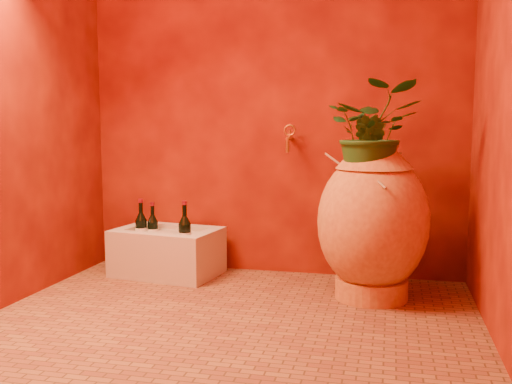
% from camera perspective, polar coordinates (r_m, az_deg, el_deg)
% --- Properties ---
extents(floor, '(2.50, 2.50, 0.00)m').
position_cam_1_polar(floor, '(2.99, -2.47, -12.56)').
color(floor, brown).
rests_on(floor, ground).
extents(wall_back, '(2.50, 0.02, 2.50)m').
position_cam_1_polar(wall_back, '(3.80, 1.64, 10.67)').
color(wall_back, '#510A04').
rests_on(wall_back, ground).
extents(wall_left, '(0.02, 2.00, 2.50)m').
position_cam_1_polar(wall_left, '(3.40, -23.69, 10.62)').
color(wall_left, '#510A04').
rests_on(wall_left, ground).
extents(wall_right, '(0.02, 2.00, 2.50)m').
position_cam_1_polar(wall_right, '(2.77, 23.73, 11.66)').
color(wall_right, '#510A04').
rests_on(wall_right, ground).
extents(amphora, '(0.82, 0.82, 0.90)m').
position_cam_1_polar(amphora, '(3.29, 11.59, -2.89)').
color(amphora, gold).
rests_on(amphora, floor).
extents(stone_basin, '(0.72, 0.54, 0.31)m').
position_cam_1_polar(stone_basin, '(3.84, -8.85, -6.01)').
color(stone_basin, '#B8B098').
rests_on(stone_basin, floor).
extents(wine_bottle_a, '(0.07, 0.07, 0.30)m').
position_cam_1_polar(wine_bottle_a, '(3.92, -10.28, -3.84)').
color(wine_bottle_a, black).
rests_on(wine_bottle_a, stone_basin).
extents(wine_bottle_b, '(0.08, 0.08, 0.34)m').
position_cam_1_polar(wine_bottle_b, '(3.67, -7.13, -4.26)').
color(wine_bottle_b, black).
rests_on(wine_bottle_b, stone_basin).
extents(wine_bottle_c, '(0.08, 0.08, 0.33)m').
position_cam_1_polar(wine_bottle_c, '(3.91, -11.40, -3.74)').
color(wine_bottle_c, black).
rests_on(wine_bottle_c, stone_basin).
extents(wall_tap, '(0.08, 0.16, 0.18)m').
position_cam_1_polar(wall_tap, '(3.68, 3.34, 5.50)').
color(wall_tap, '#B28529').
rests_on(wall_tap, wall_back).
extents(plant_main, '(0.54, 0.48, 0.55)m').
position_cam_1_polar(plant_main, '(3.22, 11.67, 5.89)').
color(plant_main, '#1A4619').
rests_on(plant_main, amphora).
extents(plant_side, '(0.25, 0.24, 0.37)m').
position_cam_1_polar(plant_side, '(3.20, 11.03, 4.29)').
color(plant_side, '#1A4619').
rests_on(plant_side, amphora).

